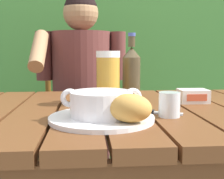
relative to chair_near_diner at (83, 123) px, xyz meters
The scene contains 12 objects.
dining_table 0.88m from the chair_near_diner, 80.53° to the right, with size 1.23×0.82×0.75m.
hedge_backdrop 1.05m from the chair_near_diner, 87.23° to the left, with size 3.35×0.89×3.02m.
chair_near_diner is the anchor object (origin of this frame).
person_eating 0.31m from the chair_near_diner, 90.80° to the right, with size 0.48×0.47×1.24m.
serving_plate 1.06m from the chair_near_diner, 86.15° to the right, with size 0.28×0.28×0.01m.
soup_bowl 1.07m from the chair_near_diner, 86.15° to the right, with size 0.22×0.17×0.07m.
bread_roll 1.15m from the chair_near_diner, 83.04° to the right, with size 0.13×0.12×0.07m.
beer_glass 0.88m from the chair_near_diner, 82.70° to the right, with size 0.08×0.08×0.19m.
beer_bottle 0.86m from the chair_near_diner, 75.90° to the right, with size 0.06×0.06×0.25m.
water_glass_small 1.07m from the chair_near_diner, 75.24° to the right, with size 0.06×0.06×0.07m.
butter_tub 0.92m from the chair_near_diner, 62.08° to the right, with size 0.10×0.08×0.05m.
table_knife 1.01m from the chair_near_diner, 76.58° to the right, with size 0.14×0.07×0.01m.
Camera 1 is at (-0.11, -0.95, 0.93)m, focal length 47.40 mm.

